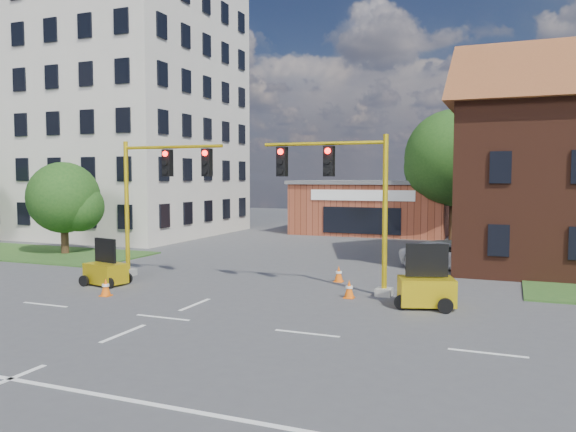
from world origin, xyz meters
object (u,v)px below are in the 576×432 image
object	(u,v)px
signal_mast_west	(157,192)
signal_mast_east	(344,194)
trailer_west	(106,271)
trailer_east	(426,289)
pickup_white	(453,255)

from	to	relation	value
signal_mast_west	signal_mast_east	distance (m)	8.71
signal_mast_east	trailer_west	world-z (taller)	signal_mast_east
trailer_east	pickup_white	bearing A→B (deg)	71.76
signal_mast_east	pickup_white	size ratio (longest dim) A/B	1.22
trailer_west	pickup_white	size ratio (longest dim) A/B	0.37
trailer_west	trailer_east	bearing A→B (deg)	17.48
signal_mast_west	signal_mast_east	size ratio (longest dim) A/B	1.00
signal_mast_east	trailer_east	distance (m)	4.91
pickup_white	signal_mast_east	bearing A→B (deg)	165.63
signal_mast_west	signal_mast_east	xyz separation A→B (m)	(8.71, 0.00, 0.00)
trailer_west	trailer_east	distance (m)	13.26
trailer_west	signal_mast_west	bearing A→B (deg)	77.27
trailer_east	trailer_west	bearing A→B (deg)	165.99
signal_mast_west	trailer_west	world-z (taller)	signal_mast_west
trailer_west	trailer_east	xyz separation A→B (m)	(13.23, 0.85, 0.08)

